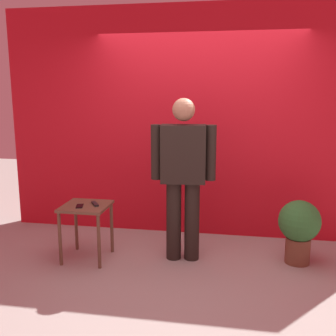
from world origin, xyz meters
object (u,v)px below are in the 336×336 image
cell_phone (80,206)px  tv_remote (95,204)px  potted_plant (299,226)px  side_table (86,214)px  standing_person (183,172)px

cell_phone → tv_remote: 0.16m
cell_phone → potted_plant: size_ratio=0.21×
side_table → cell_phone: bearing=-121.2°
standing_person → side_table: size_ratio=2.86×
tv_remote → potted_plant: 2.19m
side_table → tv_remote: (0.10, 0.02, 0.12)m
tv_remote → potted_plant: potted_plant is taller
standing_person → side_table: bearing=-170.1°
tv_remote → potted_plant: bearing=-26.3°
standing_person → side_table: 1.15m
side_table → tv_remote: tv_remote is taller
potted_plant → standing_person: bearing=-175.4°
standing_person → tv_remote: 1.01m
cell_phone → standing_person: bearing=-3.3°
side_table → tv_remote: bearing=14.0°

